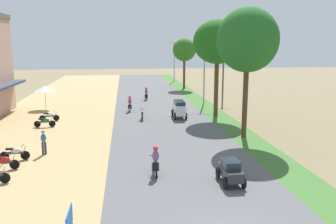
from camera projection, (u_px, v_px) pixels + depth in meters
The scene contains 19 objects.
parked_motorbike_second at pixel (3, 161), 20.09m from camera, with size 1.80×0.54×0.94m.
parked_motorbike_third at pixel (15, 152), 21.75m from camera, with size 1.80×0.54×0.94m.
parked_motorbike_fourth at pixel (45, 121), 30.30m from camera, with size 1.80×0.54×0.94m.
parked_motorbike_fifth at pixel (50, 116), 32.67m from camera, with size 1.80×0.54×0.94m.
street_signboard at pixel (69, 223), 12.12m from camera, with size 0.06×1.30×1.50m.
vendor_umbrella at pixel (45, 89), 38.27m from camera, with size 2.20×2.20×2.52m.
pedestrian_on_shoulder at pixel (44, 141), 22.74m from camera, with size 0.43×0.42×1.62m.
median_tree_nearest at pixel (248, 40), 25.81m from camera, with size 4.55×4.55×9.71m.
median_tree_second at pixel (217, 42), 33.67m from camera, with size 4.67×4.67×9.34m.
median_tree_third at pixel (184, 50), 55.09m from camera, with size 3.62×3.62×7.83m.
streetlamp_near at pixel (204, 67), 40.86m from camera, with size 3.16×0.20×7.62m.
streetlamp_mid at pixel (174, 59), 65.31m from camera, with size 3.16×0.20×7.35m.
utility_pole_near at pixel (223, 62), 45.10m from camera, with size 1.80×0.20×9.10m.
car_hatchback_charcoal at pixel (230, 171), 18.07m from camera, with size 1.04×2.00×1.23m.
car_van_white at pixel (179, 108), 33.85m from camera, with size 1.19×2.41×1.67m.
motorbike_foreground_rider at pixel (155, 161), 19.18m from camera, with size 0.54×1.80×1.66m.
motorbike_ahead_second at pixel (142, 114), 33.13m from camera, with size 0.54×1.80×0.94m.
motorbike_ahead_third at pixel (130, 104), 37.07m from camera, with size 0.54×1.80×1.66m.
motorbike_ahead_fourth at pixel (146, 94), 44.58m from camera, with size 0.54×1.80×1.66m.
Camera 1 is at (-3.40, -10.48, 7.18)m, focal length 37.75 mm.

